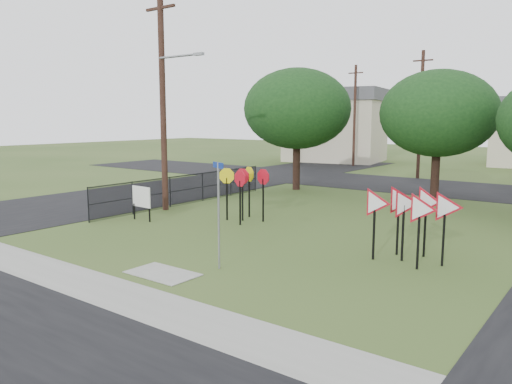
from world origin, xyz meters
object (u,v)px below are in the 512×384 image
yield_sign_cluster (411,207)px  stop_sign_cluster (244,181)px  street_name_sign (219,209)px  info_board (141,198)px

yield_sign_cluster → stop_sign_cluster: bearing=167.3°
stop_sign_cluster → yield_sign_cluster: (7.72, -1.74, -0.01)m
street_name_sign → info_board: 7.86m
stop_sign_cluster → info_board: (-3.51, -2.57, -0.71)m
street_name_sign → yield_sign_cluster: size_ratio=1.07×
street_name_sign → stop_sign_cluster: street_name_sign is taller
street_name_sign → stop_sign_cluster: size_ratio=1.37×
street_name_sign → yield_sign_cluster: (4.09, 4.04, -0.09)m
stop_sign_cluster → street_name_sign: bearing=-57.9°
yield_sign_cluster → info_board: yield_sign_cluster is taller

